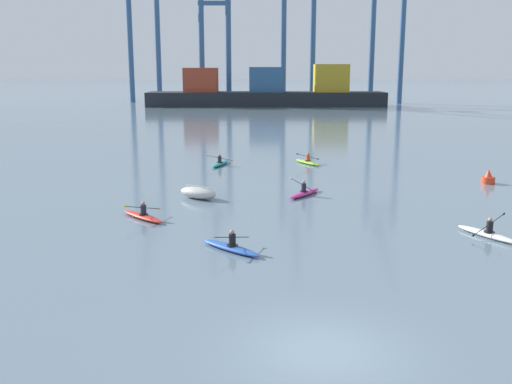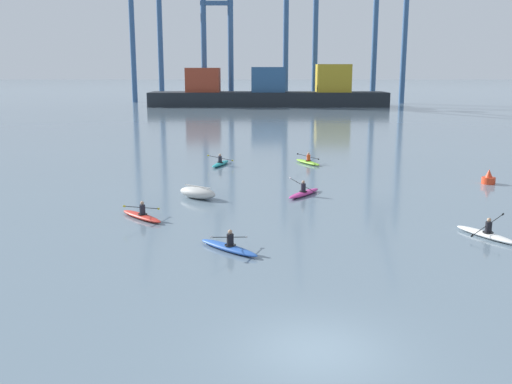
# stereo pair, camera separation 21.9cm
# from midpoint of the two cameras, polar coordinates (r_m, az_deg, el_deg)

# --- Properties ---
(ground_plane) EXTENTS (800.00, 800.00, 0.00)m
(ground_plane) POSITION_cam_midpoint_polar(r_m,az_deg,el_deg) (16.72, 6.43, -15.28)
(ground_plane) COLOR slate
(container_barge) EXTENTS (48.56, 8.52, 8.49)m
(container_barge) POSITION_cam_midpoint_polar(r_m,az_deg,el_deg) (120.88, 1.35, 9.80)
(container_barge) COLOR #1E2328
(container_barge) RESTS_ON ground
(gantry_crane_west) EXTENTS (7.47, 17.58, 38.87)m
(gantry_crane_west) POSITION_cam_midpoint_polar(r_m,az_deg,el_deg) (137.64, -10.83, 16.84)
(gantry_crane_west) COLOR #335684
(gantry_crane_west) RESTS_ON ground
(gantry_crane_west_mid) EXTENTS (7.00, 19.57, 33.12)m
(gantry_crane_west_mid) POSITION_cam_midpoint_polar(r_m,az_deg,el_deg) (128.50, -3.84, 16.26)
(gantry_crane_west_mid) COLOR #335684
(gantry_crane_west_mid) RESTS_ON ground
(gantry_crane_east_mid) EXTENTS (7.60, 15.91, 39.41)m
(gantry_crane_east_mid) POSITION_cam_midpoint_polar(r_m,az_deg,el_deg) (130.48, 4.50, 17.03)
(gantry_crane_east_mid) COLOR #335684
(gantry_crane_east_mid) RESTS_ON ground
(gantry_crane_east) EXTENTS (7.70, 21.19, 37.80)m
(gantry_crane_east) POSITION_cam_midpoint_polar(r_m,az_deg,el_deg) (133.60, 13.26, 16.79)
(gantry_crane_east) COLOR #335684
(gantry_crane_east) RESTS_ON ground
(capsized_dinghy) EXTENTS (2.76, 2.38, 0.76)m
(capsized_dinghy) POSITION_cam_midpoint_polar(r_m,az_deg,el_deg) (34.91, -5.59, -0.06)
(capsized_dinghy) COLOR beige
(capsized_dinghy) RESTS_ON ground
(channel_buoy) EXTENTS (0.90, 0.90, 1.00)m
(channel_buoy) POSITION_cam_midpoint_polar(r_m,az_deg,el_deg) (42.24, 22.07, 1.24)
(channel_buoy) COLOR red
(channel_buoy) RESTS_ON ground
(kayak_blue) EXTENTS (2.88, 2.77, 0.95)m
(kayak_blue) POSITION_cam_midpoint_polar(r_m,az_deg,el_deg) (24.93, -2.44, -5.42)
(kayak_blue) COLOR #2856B2
(kayak_blue) RESTS_ON ground
(kayak_white) EXTENTS (2.17, 3.27, 1.08)m
(kayak_white) POSITION_cam_midpoint_polar(r_m,az_deg,el_deg) (28.89, 21.94, -3.84)
(kayak_white) COLOR silver
(kayak_white) RESTS_ON ground
(kayak_lime) EXTENTS (2.13, 3.28, 0.98)m
(kayak_lime) POSITION_cam_midpoint_polar(r_m,az_deg,el_deg) (47.61, 5.26, 2.98)
(kayak_lime) COLOR #7ABC2D
(kayak_lime) RESTS_ON ground
(kayak_red) EXTENTS (2.80, 2.86, 0.95)m
(kayak_red) POSITION_cam_midpoint_polar(r_m,az_deg,el_deg) (30.64, -11.00, -2.29)
(kayak_red) COLOR red
(kayak_red) RESTS_ON ground
(kayak_teal) EXTENTS (2.18, 3.43, 0.95)m
(kayak_teal) POSITION_cam_midpoint_polar(r_m,az_deg,el_deg) (46.74, -3.39, 2.85)
(kayak_teal) COLOR teal
(kayak_teal) RESTS_ON ground
(kayak_magenta) EXTENTS (2.43, 3.14, 1.07)m
(kayak_magenta) POSITION_cam_midpoint_polar(r_m,az_deg,el_deg) (35.70, 4.92, -0.07)
(kayak_magenta) COLOR #C13384
(kayak_magenta) RESTS_ON ground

